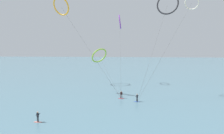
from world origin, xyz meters
TOP-DOWN VIEW (x-y plane):
  - sea_water at (0.00, 106.06)m, footprint 400.00×200.00m
  - surfer_cobalt at (4.28, 32.73)m, footprint 1.40×0.70m
  - surfer_crimson at (0.87, 35.10)m, footprint 1.40×0.60m
  - surfer_coral at (-11.38, 19.99)m, footprint 1.40×0.70m
  - kite_ivory at (16.47, 39.01)m, footprint 14.02×7.84m
  - kite_lime at (-6.50, 51.28)m, footprint 10.29×19.08m
  - kite_amber at (-13.91, 39.49)m, footprint 17.37×6.35m
  - kite_violet at (-0.41, 54.04)m, footprint 1.83×21.18m
  - kite_charcoal at (11.34, 39.95)m, footprint 9.68×8.80m

SIDE VIEW (x-z plane):
  - sea_water at x=0.00m, z-range 0.00..0.08m
  - surfer_cobalt at x=4.28m, z-range -0.03..1.67m
  - surfer_crimson at x=0.87m, z-range -0.03..1.67m
  - surfer_coral at x=-11.38m, z-range -0.03..1.67m
  - kite_lime at x=-6.50m, z-range 3.32..14.48m
  - kite_violet at x=-0.41m, z-range 8.47..29.84m
  - kite_amber at x=-13.91m, z-range 9.57..33.12m
  - kite_ivory at x=16.47m, z-range 9.93..32.88m
  - kite_charcoal at x=11.34m, z-range 9.47..33.51m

